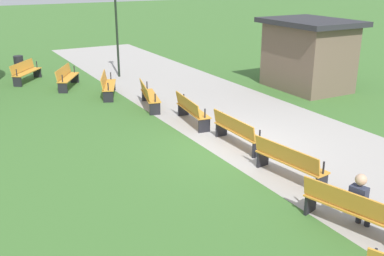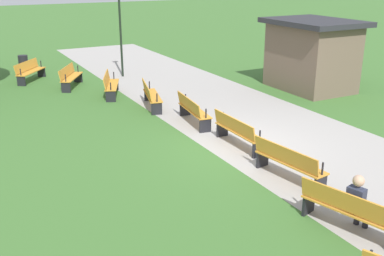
{
  "view_description": "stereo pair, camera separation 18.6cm",
  "coord_description": "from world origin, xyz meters",
  "px_view_note": "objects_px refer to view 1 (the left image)",
  "views": [
    {
      "loc": [
        9.89,
        -7.04,
        4.76
      ],
      "look_at": [
        0.0,
        -1.53,
        0.8
      ],
      "focal_mm": 42.46,
      "sensor_mm": 36.0,
      "label": 1
    },
    {
      "loc": [
        9.98,
        -6.88,
        4.76
      ],
      "look_at": [
        0.0,
        -1.53,
        0.8
      ],
      "focal_mm": 42.46,
      "sensor_mm": 36.0,
      "label": 2
    }
  ],
  "objects_px": {
    "bench_3": "(148,95)",
    "lamp_post": "(116,12)",
    "person_seated": "(360,200)",
    "bench_5": "(237,130)",
    "trash_bin": "(19,65)",
    "bench_7": "(352,209)",
    "kiosk": "(308,54)",
    "bench_1": "(67,77)",
    "bench_4": "(191,110)",
    "bench_6": "(289,161)",
    "bench_0": "(26,71)",
    "bench_2": "(107,84)"
  },
  "relations": [
    {
      "from": "bench_6",
      "to": "trash_bin",
      "type": "xyz_separation_m",
      "value": [
        -15.33,
        -3.58,
        -0.04
      ]
    },
    {
      "from": "bench_1",
      "to": "bench_2",
      "type": "distance_m",
      "value": 2.39
    },
    {
      "from": "bench_7",
      "to": "kiosk",
      "type": "height_order",
      "value": "kiosk"
    },
    {
      "from": "bench_1",
      "to": "bench_4",
      "type": "distance_m",
      "value": 7.12
    },
    {
      "from": "bench_7",
      "to": "person_seated",
      "type": "xyz_separation_m",
      "value": [
        0.03,
        0.16,
        0.16
      ]
    },
    {
      "from": "bench_1",
      "to": "lamp_post",
      "type": "height_order",
      "value": "lamp_post"
    },
    {
      "from": "bench_4",
      "to": "bench_6",
      "type": "xyz_separation_m",
      "value": [
        4.77,
        0.0,
        0.0
      ]
    },
    {
      "from": "bench_0",
      "to": "person_seated",
      "type": "xyz_separation_m",
      "value": [
        15.87,
        3.3,
        0.16
      ]
    },
    {
      "from": "bench_5",
      "to": "kiosk",
      "type": "bearing_deg",
      "value": 122.96
    },
    {
      "from": "bench_0",
      "to": "bench_4",
      "type": "bearing_deg",
      "value": 60.08
    },
    {
      "from": "bench_4",
      "to": "bench_6",
      "type": "bearing_deg",
      "value": 7.53
    },
    {
      "from": "kiosk",
      "to": "bench_7",
      "type": "bearing_deg",
      "value": -37.87
    },
    {
      "from": "bench_1",
      "to": "bench_5",
      "type": "xyz_separation_m",
      "value": [
        9.13,
        2.44,
        0.0
      ]
    },
    {
      "from": "bench_1",
      "to": "bench_7",
      "type": "height_order",
      "value": "same"
    },
    {
      "from": "bench_3",
      "to": "person_seated",
      "type": "xyz_separation_m",
      "value": [
        9.48,
        0.16,
        0.16
      ]
    },
    {
      "from": "bench_3",
      "to": "lamp_post",
      "type": "bearing_deg",
      "value": -174.11
    },
    {
      "from": "bench_3",
      "to": "person_seated",
      "type": "relative_size",
      "value": 1.68
    },
    {
      "from": "bench_7",
      "to": "person_seated",
      "type": "relative_size",
      "value": 1.68
    },
    {
      "from": "bench_7",
      "to": "person_seated",
      "type": "height_order",
      "value": "person_seated"
    },
    {
      "from": "bench_6",
      "to": "kiosk",
      "type": "bearing_deg",
      "value": 127.46
    },
    {
      "from": "bench_4",
      "to": "bench_6",
      "type": "relative_size",
      "value": 1.0
    },
    {
      "from": "bench_0",
      "to": "trash_bin",
      "type": "distance_m",
      "value": 1.83
    },
    {
      "from": "bench_5",
      "to": "person_seated",
      "type": "height_order",
      "value": "person_seated"
    },
    {
      "from": "bench_7",
      "to": "kiosk",
      "type": "bearing_deg",
      "value": 126.71
    },
    {
      "from": "bench_0",
      "to": "bench_5",
      "type": "bearing_deg",
      "value": 56.34
    },
    {
      "from": "bench_7",
      "to": "kiosk",
      "type": "relative_size",
      "value": 0.53
    },
    {
      "from": "bench_0",
      "to": "trash_bin",
      "type": "xyz_separation_m",
      "value": [
        -1.83,
        0.02,
        -0.04
      ]
    },
    {
      "from": "kiosk",
      "to": "bench_5",
      "type": "bearing_deg",
      "value": -56.68
    },
    {
      "from": "bench_0",
      "to": "bench_2",
      "type": "relative_size",
      "value": 0.92
    },
    {
      "from": "bench_1",
      "to": "kiosk",
      "type": "relative_size",
      "value": 0.51
    },
    {
      "from": "bench_1",
      "to": "person_seated",
      "type": "height_order",
      "value": "person_seated"
    },
    {
      "from": "bench_1",
      "to": "bench_0",
      "type": "bearing_deg",
      "value": -116.2
    },
    {
      "from": "bench_5",
      "to": "trash_bin",
      "type": "relative_size",
      "value": 2.23
    },
    {
      "from": "bench_4",
      "to": "bench_1",
      "type": "bearing_deg",
      "value": -153.78
    },
    {
      "from": "bench_4",
      "to": "kiosk",
      "type": "relative_size",
      "value": 0.53
    },
    {
      "from": "bench_5",
      "to": "trash_bin",
      "type": "height_order",
      "value": "bench_5"
    },
    {
      "from": "bench_2",
      "to": "kiosk",
      "type": "relative_size",
      "value": 0.53
    },
    {
      "from": "bench_3",
      "to": "bench_4",
      "type": "distance_m",
      "value": 2.39
    },
    {
      "from": "bench_2",
      "to": "bench_7",
      "type": "bearing_deg",
      "value": 26.33
    },
    {
      "from": "trash_bin",
      "to": "kiosk",
      "type": "bearing_deg",
      "value": 48.8
    },
    {
      "from": "lamp_post",
      "to": "bench_5",
      "type": "bearing_deg",
      "value": -1.39
    },
    {
      "from": "bench_6",
      "to": "bench_7",
      "type": "xyz_separation_m",
      "value": [
        2.34,
        -0.46,
        0.0
      ]
    },
    {
      "from": "bench_0",
      "to": "bench_1",
      "type": "distance_m",
      "value": 2.38
    },
    {
      "from": "bench_3",
      "to": "bench_6",
      "type": "xyz_separation_m",
      "value": [
        7.11,
        0.46,
        0.0
      ]
    },
    {
      "from": "bench_7",
      "to": "trash_bin",
      "type": "xyz_separation_m",
      "value": [
        -17.67,
        -3.12,
        -0.04
      ]
    },
    {
      "from": "lamp_post",
      "to": "kiosk",
      "type": "bearing_deg",
      "value": 45.63
    },
    {
      "from": "lamp_post",
      "to": "kiosk",
      "type": "height_order",
      "value": "lamp_post"
    },
    {
      "from": "bench_6",
      "to": "bench_7",
      "type": "distance_m",
      "value": 2.39
    },
    {
      "from": "bench_1",
      "to": "person_seated",
      "type": "relative_size",
      "value": 1.61
    },
    {
      "from": "bench_5",
      "to": "bench_7",
      "type": "height_order",
      "value": "same"
    }
  ]
}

